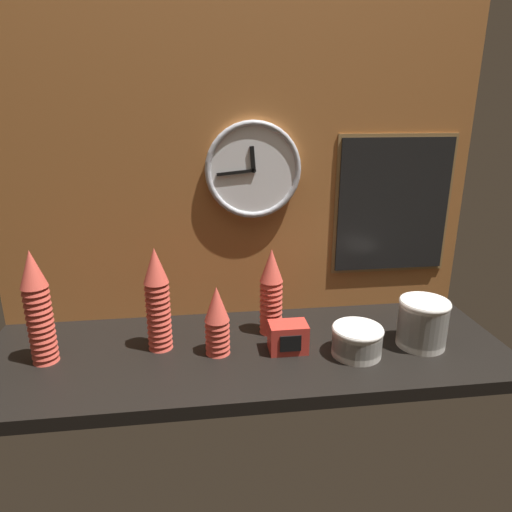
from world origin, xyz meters
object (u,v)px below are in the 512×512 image
Objects in this scene: bowl_stack_right at (357,340)px; bowl_stack_far_right at (423,322)px; cup_stack_center at (217,320)px; cup_stack_far_left at (38,308)px; cup_stack_center_right at (271,292)px; wall_clock at (253,170)px; napkin_dispenser at (288,337)px; cup_stack_center_left at (158,300)px; menu_board at (393,205)px.

bowl_stack_far_right is at bearing 7.50° from bowl_stack_right.
cup_stack_center is 1.40× the size of bowl_stack_far_right.
bowl_stack_right is (91.09, -8.05, -12.11)cm from cup_stack_far_left.
cup_stack_center_right is at bearing 143.07° from bowl_stack_right.
bowl_stack_far_right is at bearing -3.07° from cup_stack_center.
wall_clock reaches higher than cup_stack_center_right.
bowl_stack_right is 1.00× the size of bowl_stack_far_right.
cup_stack_center_right is (67.95, 9.34, -2.68)cm from cup_stack_far_left.
cup_stack_center is 0.75× the size of cup_stack_center_right.
cup_stack_center_right is at bearing 31.92° from cup_stack_center.
bowl_stack_right is 1.33× the size of napkin_dispenser.
cup_stack_far_left is (-32.71, -3.51, 0.89)cm from cup_stack_center_left.
wall_clock reaches higher than napkin_dispenser.
cup_stack_center is at bearing -148.08° from cup_stack_center_right.
cup_stack_center reaches higher than bowl_stack_right.
bowl_stack_right is 62.46cm from wall_clock.
bowl_stack_far_right is 42.61cm from menu_board.
cup_stack_center_left is 86.34cm from menu_board.
cup_stack_center is 50.01cm from wall_clock.
menu_board is (22.33, 33.17, 32.97)cm from bowl_stack_right.
napkin_dispenser is at bearing -10.11° from cup_stack_center_left.
cup_stack_far_left is 92.24cm from bowl_stack_right.
menu_board reaches higher than cup_stack_center.
cup_stack_center_left is at bearing -146.57° from wall_clock.
napkin_dispenser is (38.44, -6.85, -11.59)cm from cup_stack_center_left.
wall_clock reaches higher than menu_board.
bowl_stack_far_right is (62.75, -3.36, -2.83)cm from cup_stack_center.
menu_board is 4.24× the size of napkin_dispenser.
wall_clock is at bearing 104.55° from cup_stack_center_right.
wall_clock is at bearing -178.97° from menu_board.
bowl_stack_right and napkin_dispenser have the same top height.
cup_stack_center_right is 1.87× the size of bowl_stack_right.
menu_board is at bearing 19.14° from cup_stack_center_right.
bowl_stack_right is at bearing -50.09° from wall_clock.
napkin_dispenser is (7.06, -27.57, -46.52)cm from wall_clock.
cup_stack_center_left is 1.50× the size of cup_stack_center.
wall_clock is 2.74× the size of napkin_dispenser.
bowl_stack_right is 20.49cm from napkin_dispenser.
cup_stack_center_left is at bearing 6.13° from cup_stack_far_left.
cup_stack_center_left is at bearing 173.79° from bowl_stack_far_right.
cup_stack_far_left is at bearing -159.29° from wall_clock.
bowl_stack_right is at bearing -8.61° from cup_stack_center.
bowl_stack_far_right is at bearing -2.64° from cup_stack_far_left.
bowl_stack_far_right is 71.38cm from wall_clock.
cup_stack_center_left is at bearing 169.89° from napkin_dispenser.
menu_board is (0.66, 30.31, 29.94)cm from bowl_stack_far_right.
cup_stack_center_right is 53.58cm from menu_board.
cup_stack_far_left is at bearing 177.90° from cup_stack_center.
cup_stack_center is 22.09cm from napkin_dispenser.
menu_board is (113.42, 25.12, 20.86)cm from cup_stack_far_left.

